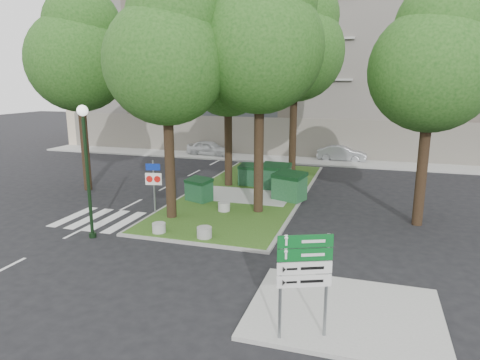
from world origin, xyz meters
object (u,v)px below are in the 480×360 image
at_px(dumpster_d, 289,186).
at_px(traffic_sign_pole, 154,180).
at_px(tree_median_mid, 230,65).
at_px(bollard_right, 204,232).
at_px(dumpster_b, 251,175).
at_px(car_white, 209,148).
at_px(car_silver, 342,153).
at_px(directional_sign, 304,270).
at_px(tree_median_far, 297,42).
at_px(tree_street_right, 435,58).
at_px(dumpster_a, 199,190).
at_px(street_lamp, 86,156).
at_px(bollard_left, 159,228).
at_px(dumpster_c, 276,177).
at_px(litter_bin, 294,178).
at_px(tree_median_near_left, 168,51).
at_px(tree_street_left, 79,51).
at_px(tree_median_near_right, 262,36).
at_px(bollard_mid, 224,207).

xyz_separation_m(dumpster_d, traffic_sign_pole, (-5.60, -3.92, 0.82)).
bearing_deg(traffic_sign_pole, tree_median_mid, 62.64).
bearing_deg(bollard_right, tree_median_mid, 101.88).
distance_m(dumpster_b, car_white, 11.15).
distance_m(traffic_sign_pole, car_silver, 18.09).
relative_size(bollard_right, directional_sign, 0.23).
bearing_deg(tree_median_far, tree_street_right, -45.83).
distance_m(dumpster_a, traffic_sign_pole, 2.84).
distance_m(tree_median_mid, street_lamp, 10.59).
height_order(bollard_left, directional_sign, directional_sign).
bearing_deg(dumpster_d, directional_sign, -57.12).
bearing_deg(tree_median_mid, dumpster_b, 18.72).
relative_size(dumpster_c, car_silver, 0.45).
height_order(tree_median_mid, bollard_left, tree_median_mid).
height_order(litter_bin, car_silver, car_silver).
xyz_separation_m(litter_bin, car_silver, (2.10, 9.00, 0.18)).
bearing_deg(bollard_right, litter_bin, 80.09).
xyz_separation_m(tree_median_near_left, dumpster_a, (0.05, 2.82, -6.63)).
height_order(tree_street_right, car_white, tree_street_right).
bearing_deg(car_silver, directional_sign, -175.26).
height_order(litter_bin, directional_sign, directional_sign).
height_order(dumpster_a, car_silver, dumpster_a).
distance_m(bollard_left, car_silver, 19.87).
distance_m(dumpster_b, traffic_sign_pole, 7.11).
bearing_deg(tree_median_near_left, tree_median_far, 68.72).
distance_m(tree_median_far, dumpster_d, 9.11).
height_order(tree_street_left, street_lamp, tree_street_left).
height_order(dumpster_b, directional_sign, directional_sign).
height_order(tree_street_right, dumpster_b, tree_street_right).
xyz_separation_m(bollard_left, directional_sign, (6.69, -5.50, 1.52)).
height_order(tree_median_near_right, bollard_left, tree_median_near_right).
height_order(tree_median_mid, street_lamp, tree_median_mid).
bearing_deg(tree_median_mid, tree_median_far, 43.15).
height_order(tree_street_right, dumpster_c, tree_street_right).
height_order(dumpster_c, bollard_right, dumpster_c).
height_order(tree_street_right, bollard_mid, tree_street_right).
xyz_separation_m(tree_median_far, litter_bin, (0.35, -1.56, -7.88)).
xyz_separation_m(tree_street_right, dumpster_a, (-10.45, 0.32, -6.29)).
xyz_separation_m(tree_median_far, street_lamp, (-5.79, -12.58, -5.04)).
distance_m(tree_street_left, dumpster_a, 9.93).
relative_size(tree_median_far, dumpster_d, 6.38).
height_order(dumpster_c, bollard_mid, dumpster_c).
relative_size(litter_bin, street_lamp, 0.12).
xyz_separation_m(dumpster_a, street_lamp, (-2.14, -5.89, 2.59)).
distance_m(tree_street_left, traffic_sign_pole, 8.90).
relative_size(tree_median_near_left, street_lamp, 2.02).
xyz_separation_m(tree_median_mid, street_lamp, (-2.59, -9.58, -3.70)).
bearing_deg(litter_bin, tree_street_left, -158.11).
xyz_separation_m(tree_street_right, bollard_right, (-8.20, -4.56, -6.65)).
bearing_deg(bollard_mid, litter_bin, 71.30).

